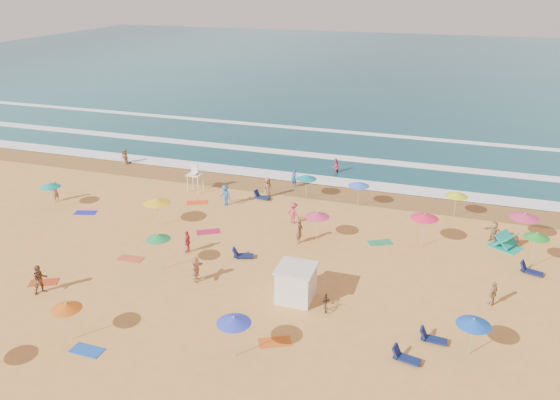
% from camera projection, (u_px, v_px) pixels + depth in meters
% --- Properties ---
extents(ground, '(220.00, 220.00, 0.00)m').
position_uv_depth(ground, '(234.00, 249.00, 37.98)').
color(ground, gold).
rests_on(ground, ground).
extents(ocean, '(220.00, 140.00, 0.18)m').
position_uv_depth(ocean, '(393.00, 67.00, 111.61)').
color(ocean, '#0C4756').
rests_on(ocean, ground).
extents(wet_sand, '(220.00, 220.00, 0.00)m').
position_uv_depth(wet_sand, '(288.00, 187.00, 48.93)').
color(wet_sand, olive).
rests_on(wet_sand, ground).
extents(surf_foam, '(200.00, 18.70, 0.05)m').
position_uv_depth(surf_foam, '(314.00, 157.00, 56.63)').
color(surf_foam, white).
rests_on(surf_foam, ground).
extents(cabana, '(2.00, 2.00, 2.00)m').
position_uv_depth(cabana, '(296.00, 284.00, 31.76)').
color(cabana, silver).
rests_on(cabana, ground).
extents(cabana_roof, '(2.20, 2.20, 0.12)m').
position_uv_depth(cabana_roof, '(296.00, 268.00, 31.36)').
color(cabana_roof, silver).
rests_on(cabana_roof, cabana).
extents(bicycle, '(0.90, 1.71, 0.85)m').
position_uv_depth(bicycle, '(326.00, 301.00, 31.17)').
color(bicycle, black).
rests_on(bicycle, ground).
extents(lifeguard_stand, '(1.20, 1.20, 2.10)m').
position_uv_depth(lifeguard_stand, '(195.00, 180.00, 47.73)').
color(lifeguard_stand, white).
rests_on(lifeguard_stand, ground).
extents(beach_umbrellas, '(56.31, 28.86, 0.81)m').
position_uv_depth(beach_umbrellas, '(282.00, 230.00, 36.02)').
color(beach_umbrellas, red).
rests_on(beach_umbrellas, ground).
extents(loungers, '(53.29, 25.27, 0.34)m').
position_uv_depth(loungers, '(259.00, 282.00, 33.50)').
color(loungers, '#0E1E49').
rests_on(loungers, ground).
extents(towels, '(35.00, 22.19, 0.03)m').
position_uv_depth(towels, '(188.00, 260.00, 36.45)').
color(towels, '#B83A17').
rests_on(towels, ground).
extents(beachgoers, '(48.35, 27.50, 2.13)m').
position_uv_depth(beachgoers, '(271.00, 217.00, 40.95)').
color(beachgoers, '#9C6448').
rests_on(beachgoers, ground).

